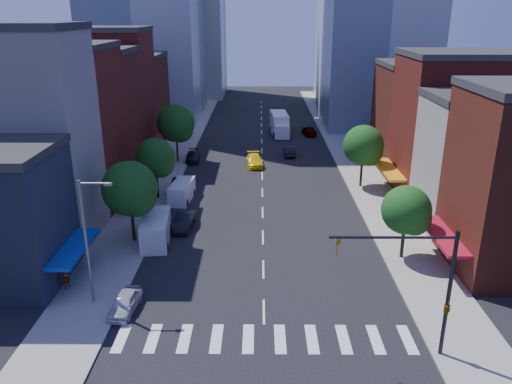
% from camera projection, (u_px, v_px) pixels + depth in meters
% --- Properties ---
extents(ground, '(220.00, 220.00, 0.00)m').
position_uv_depth(ground, '(264.00, 312.00, 34.16)').
color(ground, black).
rests_on(ground, ground).
extents(sidewalk_left, '(5.00, 120.00, 0.15)m').
position_uv_depth(sidewalk_left, '(175.00, 154.00, 71.83)').
color(sidewalk_left, gray).
rests_on(sidewalk_left, ground).
extents(sidewalk_right, '(5.00, 120.00, 0.15)m').
position_uv_depth(sidewalk_right, '(349.00, 154.00, 71.65)').
color(sidewalk_right, gray).
rests_on(sidewalk_right, ground).
extents(crosswalk, '(19.00, 3.00, 0.01)m').
position_uv_depth(crosswalk, '(264.00, 339.00, 31.34)').
color(crosswalk, silver).
rests_on(crosswalk, ground).
extents(bldg_left_1, '(12.00, 8.00, 18.00)m').
position_uv_depth(bldg_left_1, '(18.00, 141.00, 42.53)').
color(bldg_left_1, beige).
rests_on(bldg_left_1, ground).
extents(bldg_left_2, '(12.00, 9.00, 16.00)m').
position_uv_depth(bldg_left_2, '(57.00, 130.00, 50.86)').
color(bldg_left_2, maroon).
rests_on(bldg_left_2, ground).
extents(bldg_left_3, '(12.00, 8.00, 15.00)m').
position_uv_depth(bldg_left_3, '(85.00, 118.00, 59.02)').
color(bldg_left_3, '#581F16').
rests_on(bldg_left_3, ground).
extents(bldg_left_4, '(12.00, 9.00, 17.00)m').
position_uv_depth(bldg_left_4, '(105.00, 98.00, 66.68)').
color(bldg_left_4, maroon).
rests_on(bldg_left_4, ground).
extents(bldg_left_5, '(12.00, 10.00, 13.00)m').
position_uv_depth(bldg_left_5, '(125.00, 101.00, 76.29)').
color(bldg_left_5, '#581F16').
rests_on(bldg_left_5, ground).
extents(bldg_right_1, '(12.00, 8.00, 12.00)m').
position_uv_depth(bldg_right_1, '(490.00, 165.00, 46.06)').
color(bldg_right_1, beige).
rests_on(bldg_right_1, ground).
extents(bldg_right_2, '(12.00, 10.00, 15.00)m').
position_uv_depth(bldg_right_2, '(456.00, 128.00, 54.01)').
color(bldg_right_2, maroon).
rests_on(bldg_right_2, ground).
extents(bldg_right_3, '(12.00, 10.00, 13.00)m').
position_uv_depth(bldg_right_3, '(426.00, 119.00, 63.76)').
color(bldg_right_3, '#581F16').
rests_on(bldg_right_3, ground).
extents(traffic_signal, '(7.24, 2.24, 8.00)m').
position_uv_depth(traffic_signal, '(439.00, 295.00, 28.44)').
color(traffic_signal, black).
rests_on(traffic_signal, sidewalk_right).
extents(streetlight, '(2.25, 0.25, 9.00)m').
position_uv_depth(streetlight, '(88.00, 235.00, 33.39)').
color(streetlight, slate).
rests_on(streetlight, sidewalk_left).
extents(tree_left_near, '(4.80, 4.80, 7.30)m').
position_uv_depth(tree_left_near, '(131.00, 191.00, 42.85)').
color(tree_left_near, black).
rests_on(tree_left_near, sidewalk_left).
extents(tree_left_mid, '(4.20, 4.20, 6.65)m').
position_uv_depth(tree_left_mid, '(157.00, 159.00, 53.31)').
color(tree_left_mid, black).
rests_on(tree_left_mid, sidewalk_left).
extents(tree_left_far, '(5.00, 5.00, 7.75)m').
position_uv_depth(tree_left_far, '(177.00, 125.00, 66.24)').
color(tree_left_far, black).
rests_on(tree_left_far, sidewalk_left).
extents(tree_right_near, '(4.00, 4.00, 6.20)m').
position_uv_depth(tree_right_near, '(408.00, 212.00, 40.10)').
color(tree_right_near, black).
rests_on(tree_right_near, sidewalk_right).
extents(tree_right_far, '(4.60, 4.60, 7.20)m').
position_uv_depth(tree_right_far, '(365.00, 147.00, 56.79)').
color(tree_right_far, black).
rests_on(tree_right_far, sidewalk_right).
extents(parked_car_front, '(1.91, 3.98, 1.31)m').
position_uv_depth(parked_car_front, '(125.00, 303.00, 34.05)').
color(parked_car_front, '#BBBBC0').
rests_on(parked_car_front, ground).
extents(parked_car_second, '(1.79, 4.46, 1.44)m').
position_uv_depth(parked_car_second, '(184.00, 221.00, 47.17)').
color(parked_car_second, black).
rests_on(parked_car_second, ground).
extents(parked_car_third, '(2.28, 4.90, 1.36)m').
position_uv_depth(parked_car_third, '(180.00, 185.00, 57.07)').
color(parked_car_third, '#999999').
rests_on(parked_car_third, ground).
extents(parked_car_rear, '(2.16, 4.64, 1.31)m').
position_uv_depth(parked_car_rear, '(193.00, 157.00, 68.37)').
color(parked_car_rear, black).
rests_on(parked_car_rear, ground).
extents(cargo_van_near, '(2.79, 5.84, 2.41)m').
position_uv_depth(cargo_van_near, '(156.00, 230.00, 44.04)').
color(cargo_van_near, silver).
rests_on(cargo_van_near, ground).
extents(cargo_van_far, '(2.42, 5.03, 2.07)m').
position_uv_depth(cargo_van_far, '(182.00, 192.00, 53.93)').
color(cargo_van_far, white).
rests_on(cargo_van_far, ground).
extents(taxi, '(2.44, 5.12, 1.44)m').
position_uv_depth(taxi, '(255.00, 160.00, 66.35)').
color(taxi, yellow).
rests_on(taxi, ground).
extents(traffic_car_oncoming, '(1.57, 4.21, 1.38)m').
position_uv_depth(traffic_car_oncoming, '(289.00, 151.00, 71.03)').
color(traffic_car_oncoming, black).
rests_on(traffic_car_oncoming, ground).
extents(traffic_car_far, '(2.35, 4.67, 1.53)m').
position_uv_depth(traffic_car_far, '(309.00, 131.00, 82.74)').
color(traffic_car_far, '#999999').
rests_on(traffic_car_far, ground).
extents(box_truck, '(3.11, 8.67, 3.43)m').
position_uv_depth(box_truck, '(280.00, 125.00, 83.27)').
color(box_truck, white).
rests_on(box_truck, ground).
extents(pedestrian_near, '(0.68, 0.78, 1.81)m').
position_uv_depth(pedestrian_near, '(66.00, 277.00, 36.58)').
color(pedestrian_near, '#999999').
rests_on(pedestrian_near, sidewalk_left).
extents(pedestrian_far, '(0.71, 0.86, 1.65)m').
position_uv_depth(pedestrian_far, '(144.00, 219.00, 47.08)').
color(pedestrian_far, '#999999').
rests_on(pedestrian_far, sidewalk_left).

